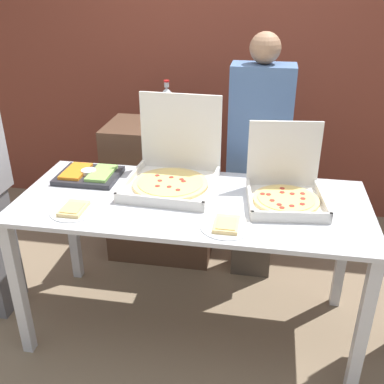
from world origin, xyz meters
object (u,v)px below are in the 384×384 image
(soda_can_silver, at_px, (162,110))
(person_guest_cap, at_px, (258,159))
(veggie_tray, at_px, (89,175))
(pizza_box_far_right, at_px, (173,170))
(paper_plate_front_right, at_px, (226,225))
(soda_bottle, at_px, (167,105))
(paper_plate_front_left, at_px, (74,210))
(soda_can_colored, at_px, (191,113))
(pizza_box_near_right, at_px, (285,188))

(soda_can_silver, bearing_deg, person_guest_cap, -23.10)
(veggie_tray, relative_size, soda_can_silver, 2.94)
(pizza_box_far_right, height_order, paper_plate_front_right, pizza_box_far_right)
(soda_can_silver, relative_size, person_guest_cap, 0.07)
(pizza_box_far_right, bearing_deg, soda_bottle, 107.75)
(veggie_tray, xyz_separation_m, person_guest_cap, (1.00, 0.49, -0.02))
(soda_can_silver, bearing_deg, paper_plate_front_right, -63.74)
(paper_plate_front_left, height_order, veggie_tray, veggie_tray)
(paper_plate_front_right, xyz_separation_m, soda_can_colored, (-0.39, 1.21, 0.20))
(soda_bottle, relative_size, person_guest_cap, 0.18)
(soda_can_silver, xyz_separation_m, soda_can_colored, (0.22, -0.03, 0.00))
(pizza_box_far_right, bearing_deg, pizza_box_near_right, -6.81)
(paper_plate_front_right, bearing_deg, soda_bottle, 115.79)
(paper_plate_front_right, xyz_separation_m, soda_can_silver, (-0.61, 1.24, 0.20))
(pizza_box_far_right, distance_m, veggie_tray, 0.53)
(veggie_tray, bearing_deg, paper_plate_front_right, -26.62)
(pizza_box_near_right, bearing_deg, pizza_box_far_right, 163.65)
(soda_can_colored, bearing_deg, person_guest_cap, -29.19)
(pizza_box_far_right, xyz_separation_m, soda_bottle, (-0.18, 0.68, 0.20))
(paper_plate_front_right, height_order, veggie_tray, veggie_tray)
(pizza_box_near_right, relative_size, paper_plate_front_left, 1.87)
(paper_plate_front_right, bearing_deg, pizza_box_near_right, 50.38)
(pizza_box_far_right, bearing_deg, person_guest_cap, 47.73)
(paper_plate_front_left, relative_size, person_guest_cap, 0.15)
(paper_plate_front_right, xyz_separation_m, paper_plate_front_left, (-0.80, 0.02, 0.00))
(soda_bottle, bearing_deg, soda_can_silver, 121.10)
(soda_bottle, height_order, person_guest_cap, person_guest_cap)
(person_guest_cap, bearing_deg, paper_plate_front_left, 44.54)
(soda_can_silver, height_order, person_guest_cap, person_guest_cap)
(paper_plate_front_right, bearing_deg, soda_can_silver, 116.26)
(pizza_box_far_right, height_order, soda_can_silver, pizza_box_far_right)
(veggie_tray, xyz_separation_m, soda_bottle, (0.34, 0.69, 0.26))
(paper_plate_front_left, distance_m, veggie_tray, 0.43)
(veggie_tray, height_order, soda_bottle, soda_bottle)
(pizza_box_far_right, height_order, veggie_tray, pizza_box_far_right)
(pizza_box_far_right, xyz_separation_m, soda_can_colored, (-0.03, 0.76, 0.13))
(pizza_box_far_right, bearing_deg, paper_plate_front_right, -48.51)
(soda_bottle, bearing_deg, soda_can_colored, 26.27)
(pizza_box_far_right, relative_size, soda_can_colored, 4.33)
(pizza_box_near_right, xyz_separation_m, soda_can_silver, (-0.89, 0.90, 0.14))
(pizza_box_far_right, distance_m, paper_plate_front_left, 0.62)
(person_guest_cap, bearing_deg, pizza_box_far_right, 45.11)
(veggie_tray, distance_m, soda_can_colored, 0.93)
(veggie_tray, bearing_deg, paper_plate_front_left, -79.03)
(person_guest_cap, bearing_deg, soda_bottle, -17.13)
(pizza_box_far_right, xyz_separation_m, paper_plate_front_left, (-0.44, -0.42, -0.07))
(pizza_box_near_right, xyz_separation_m, veggie_tray, (-1.17, 0.10, -0.05))
(veggie_tray, xyz_separation_m, soda_can_colored, (0.50, 0.77, 0.19))
(veggie_tray, relative_size, person_guest_cap, 0.21)
(paper_plate_front_right, distance_m, paper_plate_front_left, 0.80)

